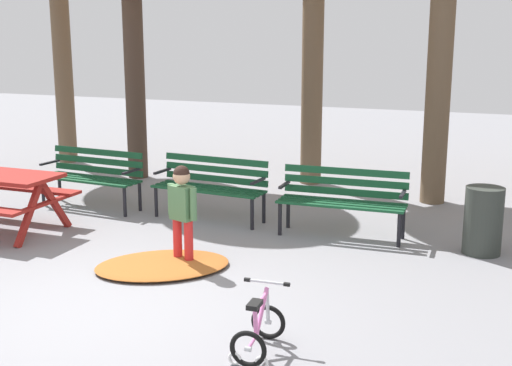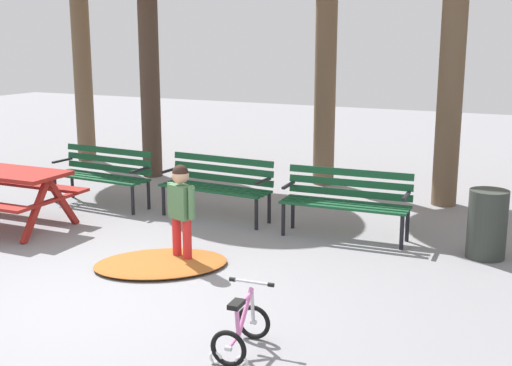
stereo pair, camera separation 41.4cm
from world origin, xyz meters
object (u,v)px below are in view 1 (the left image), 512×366
object	(u,v)px
park_bench_far_left	(93,173)
trash_bin	(483,221)
park_bench_right	(343,196)
park_bench_left	(211,183)
child_standing	(182,206)
kids_bicycle	(258,329)

from	to	relation	value
park_bench_far_left	trash_bin	distance (m)	5.49
park_bench_far_left	park_bench_right	bearing A→B (deg)	0.21
park_bench_left	child_standing	xyz separation A→B (m)	(0.55, -1.81, 0.15)
park_bench_left	trash_bin	size ratio (longest dim) A/B	2.05
park_bench_right	kids_bicycle	xyz separation A→B (m)	(0.25, -3.40, -0.31)
park_bench_left	trash_bin	distance (m)	3.59
park_bench_far_left	child_standing	size ratio (longest dim) A/B	1.45
park_bench_right	trash_bin	distance (m)	1.70
park_bench_left	park_bench_far_left	bearing A→B (deg)	-177.17
park_bench_right	trash_bin	bearing A→B (deg)	-2.34
child_standing	park_bench_right	bearing A→B (deg)	52.28
park_bench_left	kids_bicycle	bearing A→B (deg)	-58.36
park_bench_right	kids_bicycle	distance (m)	3.42
park_bench_far_left	park_bench_left	world-z (taller)	same
park_bench_far_left	park_bench_left	size ratio (longest dim) A/B	1.00
park_bench_far_left	park_bench_right	distance (m)	3.79
park_bench_left	park_bench_right	world-z (taller)	same
park_bench_left	child_standing	world-z (taller)	child_standing
park_bench_far_left	park_bench_right	xyz separation A→B (m)	(3.79, 0.01, 0.00)
park_bench_right	trash_bin	world-z (taller)	park_bench_right
park_bench_left	kids_bicycle	distance (m)	4.10
park_bench_left	kids_bicycle	xyz separation A→B (m)	(2.14, -3.48, -0.31)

